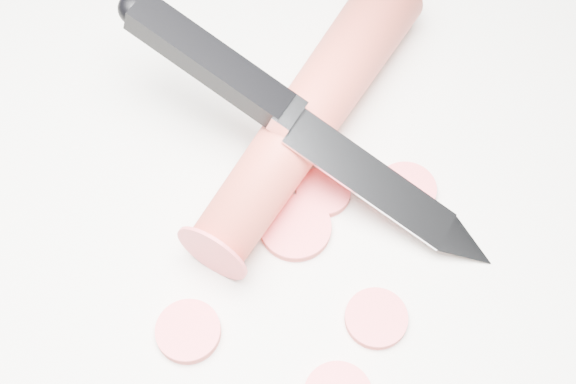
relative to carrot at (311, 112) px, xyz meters
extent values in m
plane|color=silver|center=(-0.03, -0.03, -0.02)|extent=(2.40, 2.40, 0.00)
cylinder|color=#D64032|center=(0.00, 0.00, 0.00)|extent=(0.16, 0.19, 0.04)
cylinder|color=#F44F57|center=(-0.02, -0.07, -0.02)|extent=(0.04, 0.04, 0.01)
cylinder|color=#F44F57|center=(0.00, -0.04, -0.02)|extent=(0.03, 0.03, 0.01)
cylinder|color=#F44F57|center=(0.02, -0.13, -0.02)|extent=(0.03, 0.03, 0.01)
cylinder|color=#F44F57|center=(0.05, -0.05, -0.02)|extent=(0.04, 0.04, 0.01)
cylinder|color=#F44F57|center=(-0.08, -0.12, -0.02)|extent=(0.03, 0.03, 0.01)
camera|label=1|loc=(-0.05, -0.27, 0.39)|focal=50.00mm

